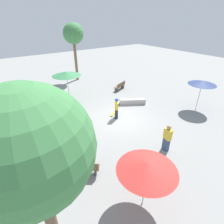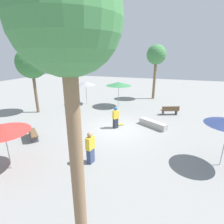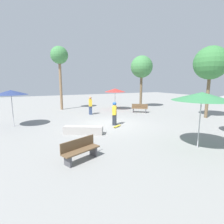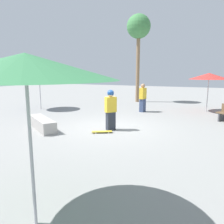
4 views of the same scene
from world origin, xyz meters
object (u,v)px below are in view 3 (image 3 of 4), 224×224
(concrete_ledge, at_px, (83,130))
(bench_near, at_px, (80,150))
(shade_umbrella_green, at_px, (202,96))
(palm_tree_left, at_px, (211,63))
(palm_tree_right, at_px, (142,67))
(palm_tree_far_back, at_px, (59,57))
(bystander_watching, at_px, (90,106))
(shade_umbrella_navy, at_px, (11,92))
(skateboard, at_px, (117,126))
(shade_umbrella_red, at_px, (115,90))
(bench_far, at_px, (140,108))
(skater_main, at_px, (114,113))

(concrete_ledge, relative_size, bench_near, 1.36)
(shade_umbrella_green, xyz_separation_m, palm_tree_left, (4.42, -6.80, 2.14))
(shade_umbrella_green, xyz_separation_m, palm_tree_right, (12.07, -5.45, 2.32))
(shade_umbrella_green, distance_m, palm_tree_far_back, 15.41)
(bystander_watching, bearing_deg, concrete_ledge, -12.58)
(palm_tree_right, bearing_deg, shade_umbrella_navy, 105.19)
(skateboard, height_order, bench_near, bench_near)
(shade_umbrella_green, relative_size, shade_umbrella_navy, 1.04)
(shade_umbrella_red, xyz_separation_m, shade_umbrella_navy, (-3.58, 9.82, 0.21))
(skateboard, bearing_deg, bystander_watching, -121.38)
(concrete_ledge, height_order, palm_tree_right, palm_tree_right)
(concrete_ledge, relative_size, bench_far, 1.48)
(palm_tree_far_back, bearing_deg, palm_tree_right, -106.25)
(bench_far, relative_size, palm_tree_far_back, 0.22)
(shade_umbrella_red, distance_m, palm_tree_right, 4.39)
(concrete_ledge, relative_size, shade_umbrella_navy, 0.89)
(bench_far, xyz_separation_m, palm_tree_right, (2.92, -2.24, 4.32))
(shade_umbrella_red, height_order, palm_tree_left, palm_tree_left)
(skateboard, distance_m, shade_umbrella_red, 8.04)
(concrete_ledge, bearing_deg, shade_umbrella_navy, 43.96)
(shade_umbrella_navy, height_order, bystander_watching, shade_umbrella_navy)
(palm_tree_right, distance_m, bystander_watching, 8.24)
(bench_near, xyz_separation_m, shade_umbrella_red, (10.85, -7.22, 1.72))
(concrete_ledge, relative_size, shade_umbrella_green, 0.85)
(shade_umbrella_red, bearing_deg, skateboard, 153.41)
(skater_main, distance_m, bench_far, 5.85)
(skateboard, height_order, concrete_ledge, concrete_ledge)
(bench_near, relative_size, bench_far, 1.09)
(palm_tree_left, bearing_deg, concrete_ledge, 89.40)
(shade_umbrella_navy, bearing_deg, skateboard, -117.94)
(concrete_ledge, bearing_deg, bench_far, -57.87)
(shade_umbrella_navy, bearing_deg, palm_tree_right, -74.81)
(shade_umbrella_navy, distance_m, palm_tree_right, 14.05)
(shade_umbrella_green, bearing_deg, bystander_watching, 8.78)
(palm_tree_left, bearing_deg, palm_tree_far_back, 45.00)
(palm_tree_left, relative_size, bystander_watching, 3.49)
(skater_main, xyz_separation_m, bystander_watching, (4.68, 0.13, -0.05))
(bench_near, relative_size, palm_tree_far_back, 0.24)
(shade_umbrella_red, bearing_deg, bystander_watching, 115.67)
(palm_tree_left, bearing_deg, bench_near, 104.99)
(shade_umbrella_green, xyz_separation_m, shade_umbrella_navy, (8.45, 7.90, -0.07))
(palm_tree_right, bearing_deg, concrete_ledge, 128.17)
(bench_far, distance_m, shade_umbrella_green, 9.90)
(concrete_ledge, distance_m, bench_near, 3.56)
(shade_umbrella_green, bearing_deg, skater_main, 14.49)
(skater_main, xyz_separation_m, bench_far, (3.49, -4.68, -0.47))
(shade_umbrella_red, bearing_deg, bench_near, 146.36)
(concrete_ledge, relative_size, bystander_watching, 1.31)
(bench_far, distance_m, bystander_watching, 4.98)
(shade_umbrella_navy, bearing_deg, palm_tree_left, -105.31)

